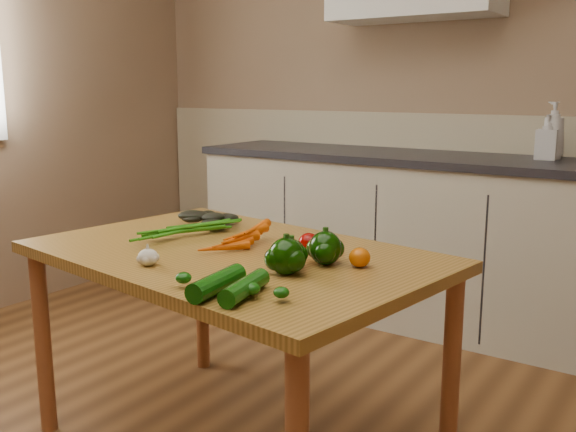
# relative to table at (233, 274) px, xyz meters

# --- Properties ---
(room) EXTENTS (4.04, 5.04, 2.64)m
(room) POSITION_rel_table_xyz_m (-0.04, -0.42, 0.61)
(room) COLOR brown
(room) RESTS_ON ground
(counter_run) EXTENTS (2.84, 0.64, 1.14)m
(counter_run) POSITION_rel_table_xyz_m (0.17, 1.59, -0.18)
(counter_run) COLOR #B3AD95
(counter_run) RESTS_ON ground
(table) EXTENTS (1.44, 1.04, 0.72)m
(table) POSITION_rel_table_xyz_m (0.00, 0.00, 0.00)
(table) COLOR olive
(table) RESTS_ON ground
(soap_bottle_a) EXTENTS (0.15, 0.15, 0.28)m
(soap_bottle_a) POSITION_rel_table_xyz_m (0.61, 1.72, 0.40)
(soap_bottle_a) COLOR silver
(soap_bottle_a) RESTS_ON counter_run
(soap_bottle_b) EXTENTS (0.11, 0.11, 0.22)m
(soap_bottle_b) POSITION_rel_table_xyz_m (0.59, 1.68, 0.37)
(soap_bottle_b) COLOR silver
(soap_bottle_b) RESTS_ON counter_run
(carrot_bunch) EXTENTS (0.27, 0.22, 0.07)m
(carrot_bunch) POSITION_rel_table_xyz_m (-0.08, 0.06, 0.11)
(carrot_bunch) COLOR #E35705
(carrot_bunch) RESTS_ON table
(leafy_greens) EXTENTS (0.19, 0.17, 0.10)m
(leafy_greens) POSITION_rel_table_xyz_m (-0.33, 0.25, 0.13)
(leafy_greens) COLOR black
(leafy_greens) RESTS_ON table
(garlic_bulb) EXTENTS (0.06, 0.06, 0.05)m
(garlic_bulb) POSITION_rel_table_xyz_m (-0.10, -0.28, 0.11)
(garlic_bulb) COLOR beige
(garlic_bulb) RESTS_ON table
(pepper_a) EXTENTS (0.08, 0.08, 0.08)m
(pepper_a) POSITION_rel_table_xyz_m (0.27, -0.06, 0.12)
(pepper_a) COLOR black
(pepper_a) RESTS_ON table
(pepper_b) EXTENTS (0.10, 0.10, 0.10)m
(pepper_b) POSITION_rel_table_xyz_m (0.34, 0.03, 0.13)
(pepper_b) COLOR black
(pepper_b) RESTS_ON table
(pepper_c) EXTENTS (0.10, 0.10, 0.10)m
(pepper_c) POSITION_rel_table_xyz_m (0.30, -0.13, 0.13)
(pepper_c) COLOR black
(pepper_c) RESTS_ON table
(tomato_a) EXTENTS (0.07, 0.07, 0.06)m
(tomato_a) POSITION_rel_table_xyz_m (0.22, 0.12, 0.11)
(tomato_a) COLOR #7F0502
(tomato_a) RESTS_ON table
(tomato_b) EXTENTS (0.07, 0.07, 0.06)m
(tomato_b) POSITION_rel_table_xyz_m (0.28, 0.13, 0.11)
(tomato_b) COLOR #CF5905
(tomato_b) RESTS_ON table
(tomato_c) EXTENTS (0.06, 0.06, 0.06)m
(tomato_c) POSITION_rel_table_xyz_m (0.44, 0.06, 0.11)
(tomato_c) COLOR #CF5905
(tomato_c) RESTS_ON table
(zucchini_a) EXTENTS (0.09, 0.21, 0.05)m
(zucchini_a) POSITION_rel_table_xyz_m (0.33, -0.36, 0.10)
(zucchini_a) COLOR #094006
(zucchini_a) RESTS_ON table
(zucchini_b) EXTENTS (0.08, 0.22, 0.05)m
(zucchini_b) POSITION_rel_table_xyz_m (0.25, -0.37, 0.11)
(zucchini_b) COLOR #094006
(zucchini_b) RESTS_ON table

